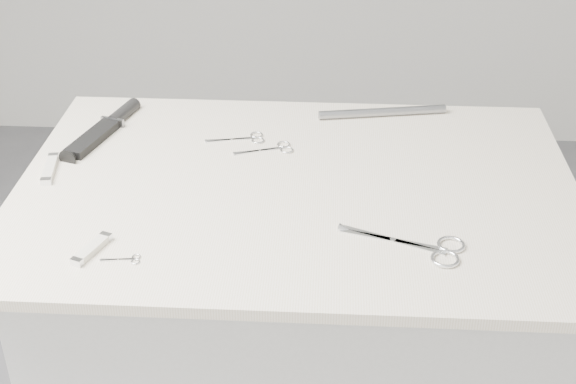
# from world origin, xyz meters

# --- Properties ---
(plinth) EXTENTS (0.90, 0.60, 0.90)m
(plinth) POSITION_xyz_m (0.00, 0.00, 0.45)
(plinth) COLOR silver
(plinth) RESTS_ON ground
(display_board) EXTENTS (1.00, 0.70, 0.02)m
(display_board) POSITION_xyz_m (0.00, 0.00, 0.91)
(display_board) COLOR beige
(display_board) RESTS_ON plinth
(large_shears) EXTENTS (0.20, 0.11, 0.01)m
(large_shears) POSITION_xyz_m (0.22, -0.18, 0.92)
(large_shears) COLOR silver
(large_shears) RESTS_ON display_board
(embroidery_scissors_a) EXTENTS (0.12, 0.05, 0.00)m
(embroidery_scissors_a) POSITION_xyz_m (-0.11, 0.17, 0.92)
(embroidery_scissors_a) COLOR silver
(embroidery_scissors_a) RESTS_ON display_board
(embroidery_scissors_b) EXTENTS (0.11, 0.06, 0.00)m
(embroidery_scissors_b) POSITION_xyz_m (-0.05, 0.13, 0.92)
(embroidery_scissors_b) COLOR silver
(embroidery_scissors_b) RESTS_ON display_board
(tiny_scissors) EXTENTS (0.06, 0.03, 0.00)m
(tiny_scissors) POSITION_xyz_m (-0.25, -0.24, 0.92)
(tiny_scissors) COLOR silver
(tiny_scissors) RESTS_ON display_board
(sheathed_knife) EXTENTS (0.10, 0.24, 0.03)m
(sheathed_knife) POSITION_xyz_m (-0.39, 0.19, 0.93)
(sheathed_knife) COLOR black
(sheathed_knife) RESTS_ON display_board
(pocket_knife_a) EXTENTS (0.04, 0.11, 0.01)m
(pocket_knife_a) POSITION_xyz_m (-0.45, 0.02, 0.93)
(pocket_knife_a) COLOR beige
(pocket_knife_a) RESTS_ON display_board
(pocket_knife_b) EXTENTS (0.05, 0.09, 0.01)m
(pocket_knife_b) POSITION_xyz_m (-0.31, -0.22, 0.93)
(pocket_knife_b) COLOR beige
(pocket_knife_b) RESTS_ON display_board
(metal_rail) EXTENTS (0.27, 0.07, 0.02)m
(metal_rail) POSITION_xyz_m (0.16, 0.29, 0.93)
(metal_rail) COLOR gray
(metal_rail) RESTS_ON display_board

